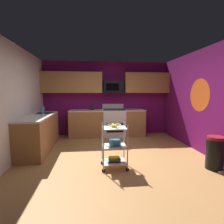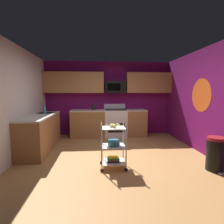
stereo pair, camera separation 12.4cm
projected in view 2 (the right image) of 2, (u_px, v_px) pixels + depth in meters
name	position (u px, v px, depth m)	size (l,w,h in m)	color
floor	(115.00, 158.00, 4.23)	(4.40, 4.80, 0.04)	#A87542
wall_back	(108.00, 98.00, 6.50)	(4.52, 0.06, 2.60)	#6B1156
wall_left	(12.00, 103.00, 3.91)	(0.06, 4.80, 2.60)	silver
wall_right	(208.00, 102.00, 4.27)	(0.06, 4.80, 2.60)	#6B1156
wall_flower_decal	(201.00, 95.00, 4.51)	(0.84, 0.84, 0.00)	#E5591E
counter_run	(83.00, 126.00, 5.60)	(3.49, 2.66, 0.92)	#9E6B3D
oven_range	(115.00, 122.00, 6.28)	(0.76, 0.65, 1.10)	white
upper_cabinets	(107.00, 83.00, 6.24)	(4.40, 0.33, 0.70)	#9E6B3D
microwave	(115.00, 87.00, 6.25)	(0.70, 0.39, 0.40)	black
rolling_cart	(113.00, 146.00, 3.62)	(0.53, 0.41, 0.91)	silver
fruit_bowl	(113.00, 125.00, 3.57)	(0.27, 0.27, 0.07)	silver
mixing_bowl_large	(114.00, 143.00, 3.61)	(0.25, 0.25, 0.11)	#338CBF
book_stack	(113.00, 159.00, 3.65)	(0.24, 0.19, 0.11)	#1E4C8C
kettle	(94.00, 108.00, 6.16)	(0.21, 0.18, 0.26)	black
dish_soap_bottle	(45.00, 110.00, 5.10)	(0.06, 0.06, 0.20)	#2D8CBF
trash_can	(216.00, 154.00, 3.52)	(0.34, 0.42, 0.66)	black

